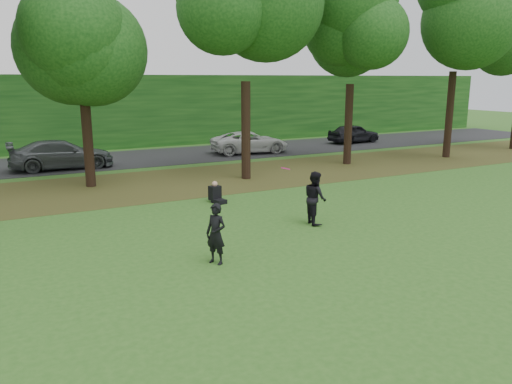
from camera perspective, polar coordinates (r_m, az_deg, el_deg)
ground at (r=12.09m, az=7.88°, el=-10.38°), size 120.00×120.00×0.00m
leaf_litter at (r=23.44m, az=-10.71°, el=0.95°), size 60.00×7.00×0.01m
street at (r=31.07m, az=-15.02°, el=3.64°), size 70.00×7.00×0.02m
far_hedge at (r=36.67m, az=-17.34°, el=8.76°), size 70.00×3.00×5.00m
player_left at (r=13.02m, az=-4.60°, el=-4.80°), size 0.63×0.70×1.61m
player_right at (r=16.63m, az=6.77°, el=-0.65°), size 0.82×0.97×1.77m
parked_cars at (r=29.77m, az=-14.41°, el=4.70°), size 40.66×3.89×1.53m
frisbee at (r=14.42m, az=3.40°, el=2.70°), size 0.30×0.31×0.12m
seated_person at (r=19.58m, az=-4.59°, el=-0.28°), size 0.55×0.80×0.83m
tree_line at (r=23.01m, az=-12.39°, el=20.31°), size 55.30×7.90×12.31m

